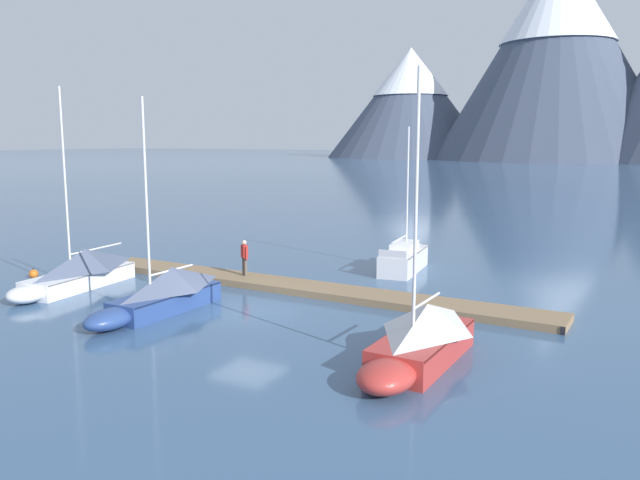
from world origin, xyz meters
TOP-DOWN VIEW (x-y plane):
  - ground_plane at (0.00, 0.00)m, footprint 700.00×700.00m
  - mountain_west_summit at (-70.22, 208.57)m, footprint 61.40×61.40m
  - mountain_central_massif at (-18.76, 205.07)m, footprint 78.47×78.47m
  - dock at (0.00, 4.00)m, footprint 22.86×2.76m
  - sailboat_nearest_berth at (-9.07, -0.27)m, footprint 2.39×6.78m
  - sailboat_second_berth at (-2.89, -1.64)m, footprint 1.83×6.44m
  - sailboat_mid_dock_port at (2.58, 10.71)m, footprint 2.04×5.96m
  - sailboat_mid_dock_starboard at (7.87, -2.42)m, footprint 2.14×6.11m
  - person_on_dock at (-3.16, 4.34)m, footprint 0.50×0.39m
  - mooring_buoy_channel_marker at (-12.62, 0.10)m, footprint 0.43×0.43m

SIDE VIEW (x-z plane):
  - ground_plane at x=0.00m, z-range 0.00..0.00m
  - dock at x=0.00m, z-range 0.00..0.30m
  - mooring_buoy_channel_marker at x=-12.62m, z-range -0.04..0.47m
  - sailboat_mid_dock_port at x=2.58m, z-range -3.01..4.29m
  - sailboat_second_berth at x=-2.89m, z-range -3.32..4.88m
  - sailboat_mid_dock_starboard at x=7.87m, z-range -3.53..5.11m
  - sailboat_nearest_berth at x=-9.07m, z-range -3.64..5.27m
  - person_on_dock at x=-3.16m, z-range 0.42..2.11m
  - mountain_west_summit at x=-70.22m, z-range 0.93..41.16m
  - mountain_central_massif at x=-18.76m, z-range 1.65..69.37m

